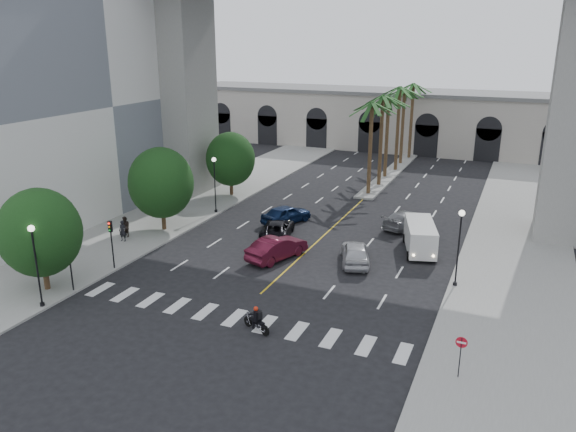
% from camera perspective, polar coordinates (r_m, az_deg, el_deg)
% --- Properties ---
extents(ground, '(140.00, 140.00, 0.00)m').
position_cam_1_polar(ground, '(34.97, -4.27, -9.21)').
color(ground, black).
rests_on(ground, ground).
extents(sidewalk_left, '(8.00, 100.00, 0.15)m').
position_cam_1_polar(sidewalk_left, '(54.18, -11.15, 0.49)').
color(sidewalk_left, gray).
rests_on(sidewalk_left, ground).
extents(sidewalk_right, '(8.00, 100.00, 0.15)m').
position_cam_1_polar(sidewalk_right, '(45.39, 22.21, -3.94)').
color(sidewalk_right, gray).
rests_on(sidewalk_right, ground).
extents(median, '(2.00, 24.00, 0.20)m').
position_cam_1_polar(median, '(68.99, 10.35, 4.27)').
color(median, gray).
rests_on(median, ground).
extents(building_left, '(16.50, 32.50, 20.60)m').
position_cam_1_polar(building_left, '(57.66, -23.61, 10.81)').
color(building_left, white).
rests_on(building_left, ground).
extents(pier_building, '(71.00, 10.50, 8.50)m').
position_cam_1_polar(pier_building, '(84.64, 13.18, 9.42)').
color(pier_building, '#B9B2A6').
rests_on(pier_building, ground).
extents(bridge, '(75.00, 13.00, 26.00)m').
position_cam_1_polar(bridge, '(50.89, 11.15, 20.45)').
color(bridge, gray).
rests_on(bridge, ground).
extents(palm_a, '(3.20, 3.20, 10.30)m').
position_cam_1_polar(palm_a, '(57.85, 8.53, 10.86)').
color(palm_a, '#47331E').
rests_on(palm_a, ground).
extents(palm_b, '(3.20, 3.20, 10.60)m').
position_cam_1_polar(palm_b, '(61.65, 9.62, 11.48)').
color(palm_b, '#47331E').
rests_on(palm_b, ground).
extents(palm_c, '(3.20, 3.20, 10.10)m').
position_cam_1_polar(palm_c, '(65.64, 10.19, 11.42)').
color(palm_c, '#47331E').
rests_on(palm_c, ground).
extents(palm_d, '(3.20, 3.20, 10.90)m').
position_cam_1_polar(palm_d, '(69.37, 11.30, 12.29)').
color(palm_d, '#47331E').
rests_on(palm_d, ground).
extents(palm_e, '(3.20, 3.20, 10.40)m').
position_cam_1_polar(palm_e, '(73.37, 11.76, 12.18)').
color(palm_e, '#47331E').
rests_on(palm_e, ground).
extents(palm_f, '(3.20, 3.20, 10.70)m').
position_cam_1_polar(palm_f, '(77.19, 12.63, 12.59)').
color(palm_f, '#47331E').
rests_on(palm_f, ground).
extents(street_tree_near, '(5.20, 5.20, 6.89)m').
position_cam_1_polar(street_tree_near, '(38.77, -23.90, -1.55)').
color(street_tree_near, '#382616').
rests_on(street_tree_near, ground).
extents(street_tree_mid, '(5.44, 5.44, 7.21)m').
position_cam_1_polar(street_tree_mid, '(48.03, -12.77, 3.30)').
color(street_tree_mid, '#382616').
rests_on(street_tree_mid, ground).
extents(street_tree_far, '(5.04, 5.04, 6.68)m').
position_cam_1_polar(street_tree_far, '(57.97, -5.86, 5.77)').
color(street_tree_far, '#382616').
rests_on(street_tree_far, ground).
extents(lamp_post_left_near, '(0.40, 0.40, 5.35)m').
position_cam_1_polar(lamp_post_left_near, '(36.64, -24.26, -4.01)').
color(lamp_post_left_near, black).
rests_on(lamp_post_left_near, ground).
extents(lamp_post_left_far, '(0.40, 0.40, 5.35)m').
position_cam_1_polar(lamp_post_left_far, '(52.27, -7.46, 3.63)').
color(lamp_post_left_far, black).
rests_on(lamp_post_left_far, ground).
extents(lamp_post_right, '(0.40, 0.40, 5.35)m').
position_cam_1_polar(lamp_post_right, '(37.87, 16.99, -2.50)').
color(lamp_post_right, black).
rests_on(lamp_post_right, ground).
extents(traffic_signal_near, '(0.25, 0.18, 3.65)m').
position_cam_1_polar(traffic_signal_near, '(38.41, -21.34, -3.81)').
color(traffic_signal_near, black).
rests_on(traffic_signal_near, ground).
extents(traffic_signal_far, '(0.25, 0.18, 3.65)m').
position_cam_1_polar(traffic_signal_far, '(41.13, -17.52, -2.00)').
color(traffic_signal_far, black).
rests_on(traffic_signal_far, ground).
extents(motorcycle_rider, '(1.96, 0.94, 1.51)m').
position_cam_1_polar(motorcycle_rider, '(31.97, -3.16, -10.54)').
color(motorcycle_rider, black).
rests_on(motorcycle_rider, ground).
extents(car_a, '(3.45, 5.22, 1.65)m').
position_cam_1_polar(car_a, '(41.25, 6.84, -3.71)').
color(car_a, '#B1B1B6').
rests_on(car_a, ground).
extents(car_b, '(3.37, 5.47, 1.70)m').
position_cam_1_polar(car_b, '(41.77, -1.13, -3.26)').
color(car_b, '#501022').
rests_on(car_b, ground).
extents(car_c, '(3.43, 5.41, 1.39)m').
position_cam_1_polar(car_c, '(46.42, -1.08, -1.29)').
color(car_c, black).
rests_on(car_c, ground).
extents(car_d, '(3.75, 5.56, 1.49)m').
position_cam_1_polar(car_d, '(49.64, 11.88, -0.34)').
color(car_d, slate).
rests_on(car_d, ground).
extents(car_e, '(3.77, 5.21, 1.65)m').
position_cam_1_polar(car_e, '(49.76, -0.18, 0.19)').
color(car_e, '#0E1F43').
rests_on(car_e, ground).
extents(cargo_van, '(3.43, 5.75, 2.30)m').
position_cam_1_polar(cargo_van, '(44.10, 13.28, -2.01)').
color(cargo_van, silver).
rests_on(cargo_van, ground).
extents(pedestrian_a, '(0.67, 0.48, 1.70)m').
position_cam_1_polar(pedestrian_a, '(46.83, -16.44, -1.47)').
color(pedestrian_a, black).
rests_on(pedestrian_a, sidewalk_left).
extents(pedestrian_b, '(1.01, 0.89, 1.72)m').
position_cam_1_polar(pedestrian_b, '(47.75, -16.20, -1.07)').
color(pedestrian_b, black).
rests_on(pedestrian_b, sidewalk_left).
extents(do_not_enter_sign, '(0.57, 0.05, 2.32)m').
position_cam_1_polar(do_not_enter_sign, '(28.58, 17.15, -12.78)').
color(do_not_enter_sign, black).
rests_on(do_not_enter_sign, ground).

